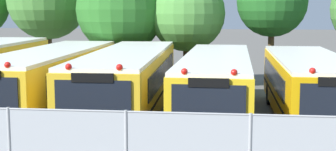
% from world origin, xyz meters
% --- Properties ---
extents(ground_plane, '(160.00, 160.00, 0.00)m').
position_xyz_m(ground_plane, '(0.00, 0.00, 0.00)').
color(ground_plane, '#595651').
extents(school_bus_1, '(2.61, 11.18, 2.62)m').
position_xyz_m(school_bus_1, '(-3.12, 0.19, 1.38)').
color(school_bus_1, yellow).
rests_on(school_bus_1, ground_plane).
extents(school_bus_2, '(2.82, 11.26, 2.64)m').
position_xyz_m(school_bus_2, '(-0.01, -0.22, 1.39)').
color(school_bus_2, yellow).
rests_on(school_bus_2, ground_plane).
extents(school_bus_3, '(2.63, 10.93, 2.52)m').
position_xyz_m(school_bus_3, '(3.24, -0.03, 1.33)').
color(school_bus_3, yellow).
rests_on(school_bus_3, ground_plane).
extents(school_bus_4, '(2.54, 9.82, 2.51)m').
position_xyz_m(school_bus_4, '(6.55, 0.00, 1.33)').
color(school_bus_4, '#EAA80C').
rests_on(school_bus_4, ground_plane).
extents(tree_2, '(4.63, 4.63, 6.34)m').
position_xyz_m(tree_2, '(-1.98, 7.44, 4.04)').
color(tree_2, '#4C3823').
rests_on(tree_2, ground_plane).
extents(tree_3, '(3.94, 3.94, 5.79)m').
position_xyz_m(tree_3, '(1.38, 7.59, 3.77)').
color(tree_3, '#4C3823').
rests_on(tree_3, ground_plane).
extents(tree_4, '(3.59, 3.59, 6.21)m').
position_xyz_m(tree_4, '(5.82, 7.74, 4.50)').
color(tree_4, '#4C3823').
rests_on(tree_4, ground_plane).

